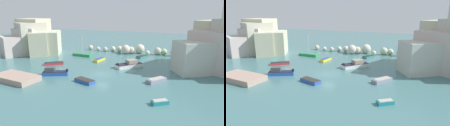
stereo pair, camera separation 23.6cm
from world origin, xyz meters
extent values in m
plane|color=#447376|center=(0.00, 0.00, 0.00)|extent=(160.00, 160.00, 0.00)
cube|color=#BBB0AE|center=(-28.16, 9.92, 3.76)|extent=(7.37, 7.00, 7.51)
cube|color=#BDBB9D|center=(-23.09, 8.49, 3.26)|extent=(6.37, 6.32, 6.52)
cube|color=#BCB8A3|center=(-27.37, 10.63, 4.49)|extent=(8.76, 9.23, 8.99)
cube|color=beige|center=(-28.65, 13.32, 4.96)|extent=(7.76, 6.75, 9.92)
cube|color=beige|center=(-30.05, 8.09, 2.67)|extent=(11.30, 11.45, 5.35)
cube|color=beige|center=(-22.76, 12.22, 3.24)|extent=(9.79, 10.59, 6.49)
cube|color=beige|center=(-29.76, 18.11, 1.83)|extent=(7.35, 6.26, 3.66)
cube|color=beige|center=(-29.08, 11.40, 3.45)|extent=(8.70, 7.68, 6.90)
cube|color=beige|center=(-30.94, 18.16, 1.67)|extent=(9.64, 8.07, 3.34)
cube|color=beige|center=(17.25, 8.24, 3.21)|extent=(9.91, 9.15, 6.43)
cube|color=beige|center=(20.09, 16.44, 5.08)|extent=(8.06, 9.48, 10.16)
cube|color=beige|center=(19.83, 9.93, 4.18)|extent=(9.41, 7.27, 8.37)
sphere|color=beige|center=(-14.07, 21.92, 0.76)|extent=(1.52, 1.52, 1.52)
sphere|color=beige|center=(-11.08, 21.31, 0.64)|extent=(1.27, 1.27, 1.27)
sphere|color=#BAB9A6|center=(-8.61, 21.16, 0.71)|extent=(1.42, 1.42, 1.42)
sphere|color=beige|center=(-6.54, 22.33, 0.76)|extent=(1.53, 1.53, 1.53)
sphere|color=beige|center=(-4.14, 21.77, 0.95)|extent=(1.89, 1.89, 1.89)
sphere|color=beige|center=(-1.70, 20.33, 1.31)|extent=(2.62, 2.62, 2.62)
sphere|color=beige|center=(-0.35, 21.16, 1.04)|extent=(2.08, 2.08, 2.08)
sphere|color=beige|center=(1.97, 22.52, 1.35)|extent=(2.70, 2.70, 2.70)
sphere|color=beige|center=(4.63, 20.74, 0.68)|extent=(1.36, 1.36, 1.36)
sphere|color=beige|center=(7.17, 22.42, 1.07)|extent=(2.14, 2.14, 2.14)
sphere|color=beige|center=(8.92, 22.99, 0.89)|extent=(1.79, 1.79, 1.79)
sphere|color=beige|center=(11.69, 22.46, 1.05)|extent=(2.11, 2.11, 2.11)
sphere|color=beige|center=(13.58, 21.75, 0.97)|extent=(1.94, 1.94, 1.94)
sphere|color=beige|center=(16.46, 21.82, 1.29)|extent=(2.58, 2.58, 2.58)
cube|color=tan|center=(-13.06, -9.15, 0.49)|extent=(8.85, 5.21, 0.98)
sphere|color=#E04C28|center=(3.56, 17.89, 0.24)|extent=(0.47, 0.47, 0.47)
cube|color=gray|center=(10.93, -0.47, 0.32)|extent=(3.37, 3.91, 0.65)
cube|color=#ADA89E|center=(10.93, -0.47, 0.69)|extent=(2.87, 3.32, 0.08)
cube|color=white|center=(3.46, 7.05, 0.38)|extent=(5.81, 6.22, 0.76)
cube|color=#271E33|center=(3.46, 7.05, 0.79)|extent=(5.69, 6.09, 0.06)
cube|color=#9E937F|center=(3.91, 7.57, 1.20)|extent=(2.76, 2.82, 0.87)
cube|color=black|center=(1.55, 4.82, 1.01)|extent=(0.57, 0.56, 0.50)
cube|color=teal|center=(12.97, -9.13, 0.27)|extent=(2.49, 2.17, 0.54)
cube|color=#ADA89E|center=(12.97, -9.13, 0.58)|extent=(2.11, 1.85, 0.08)
cube|color=#2E8E51|center=(-11.94, 13.11, 0.34)|extent=(5.66, 2.18, 0.68)
cylinder|color=silver|center=(-11.94, 13.11, 3.28)|extent=(0.10, 0.10, 5.21)
cube|color=red|center=(-13.57, 2.50, 0.26)|extent=(4.23, 3.68, 0.53)
cube|color=#1C272B|center=(-13.57, 2.50, 0.56)|extent=(4.15, 3.61, 0.06)
cube|color=yellow|center=(-5.20, 9.76, 0.28)|extent=(1.71, 3.89, 0.55)
cube|color=#234C93|center=(-5.20, 9.76, 0.59)|extent=(1.46, 3.30, 0.08)
cube|color=#2C52B6|center=(-0.85, -5.42, 0.27)|extent=(4.09, 2.64, 0.54)
cube|color=#302C27|center=(-0.85, -5.42, 0.57)|extent=(4.01, 2.58, 0.06)
cube|color=teal|center=(3.95, 17.08, 0.25)|extent=(2.58, 3.42, 0.51)
cube|color=#272D23|center=(3.95, 17.08, 0.54)|extent=(2.53, 3.36, 0.06)
cube|color=yellow|center=(14.61, 9.41, 0.30)|extent=(3.09, 3.41, 0.61)
cube|color=blue|center=(-8.34, -3.83, 0.34)|extent=(5.13, 3.69, 0.67)
cube|color=#1B1E2F|center=(-8.34, -3.83, 0.70)|extent=(5.03, 3.61, 0.06)
cube|color=#3F444C|center=(-9.22, -4.27, 1.14)|extent=(2.25, 2.02, 0.95)
cube|color=black|center=(-6.28, -2.81, 0.92)|extent=(0.52, 0.55, 0.50)
camera|label=1|loc=(16.45, -35.27, 12.59)|focal=32.65mm
camera|label=2|loc=(16.67, -35.19, 12.59)|focal=32.65mm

